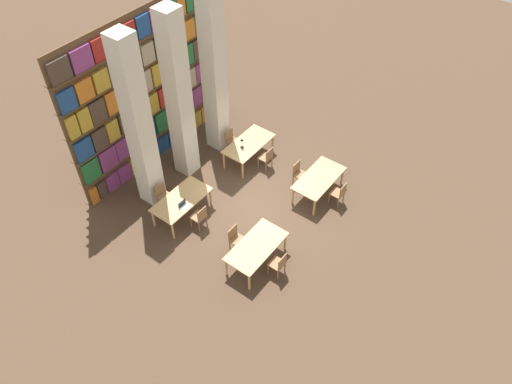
# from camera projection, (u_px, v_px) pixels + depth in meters

# --- Properties ---
(ground_plane) EXTENTS (40.00, 40.00, 0.00)m
(ground_plane) POSITION_uv_depth(u_px,v_px,m) (253.00, 204.00, 16.54)
(ground_plane) COLOR #4C3828
(bookshelf_bank) EXTENTS (6.57, 0.35, 5.50)m
(bookshelf_bank) POSITION_uv_depth(u_px,v_px,m) (149.00, 92.00, 16.40)
(bookshelf_bank) COLOR brown
(bookshelf_bank) RESTS_ON ground_plane
(pillar_left) EXTENTS (0.63, 0.63, 6.00)m
(pillar_left) POSITION_uv_depth(u_px,v_px,m) (139.00, 126.00, 14.63)
(pillar_left) COLOR silver
(pillar_left) RESTS_ON ground_plane
(pillar_center) EXTENTS (0.63, 0.63, 6.00)m
(pillar_center) POSITION_uv_depth(u_px,v_px,m) (179.00, 99.00, 15.58)
(pillar_center) COLOR silver
(pillar_center) RESTS_ON ground_plane
(pillar_right) EXTENTS (0.63, 0.63, 6.00)m
(pillar_right) POSITION_uv_depth(u_px,v_px,m) (214.00, 74.00, 16.53)
(pillar_right) COLOR silver
(pillar_right) RESTS_ON ground_plane
(reading_table_0) EXTENTS (1.94, 0.99, 0.75)m
(reading_table_0) POSITION_uv_depth(u_px,v_px,m) (256.00, 248.00, 14.44)
(reading_table_0) COLOR tan
(reading_table_0) RESTS_ON ground_plane
(chair_0) EXTENTS (0.42, 0.40, 0.90)m
(chair_0) POSITION_uv_depth(u_px,v_px,m) (279.00, 264.00, 14.27)
(chair_0) COLOR olive
(chair_0) RESTS_ON ground_plane
(chair_1) EXTENTS (0.42, 0.40, 0.90)m
(chair_1) POSITION_uv_depth(u_px,v_px,m) (236.00, 238.00, 14.92)
(chair_1) COLOR olive
(chair_1) RESTS_ON ground_plane
(reading_table_1) EXTENTS (1.94, 0.99, 0.75)m
(reading_table_1) POSITION_uv_depth(u_px,v_px,m) (319.00, 179.00, 16.40)
(reading_table_1) COLOR tan
(reading_table_1) RESTS_ON ground_plane
(chair_2) EXTENTS (0.42, 0.40, 0.90)m
(chair_2) POSITION_uv_depth(u_px,v_px,m) (339.00, 193.00, 16.22)
(chair_2) COLOR olive
(chair_2) RESTS_ON ground_plane
(chair_3) EXTENTS (0.42, 0.40, 0.90)m
(chair_3) POSITION_uv_depth(u_px,v_px,m) (299.00, 173.00, 16.87)
(chair_3) COLOR olive
(chair_3) RESTS_ON ground_plane
(reading_table_2) EXTENTS (1.94, 0.99, 0.75)m
(reading_table_2) POSITION_uv_depth(u_px,v_px,m) (182.00, 201.00, 15.73)
(reading_table_2) COLOR tan
(reading_table_2) RESTS_ON ground_plane
(chair_4) EXTENTS (0.42, 0.40, 0.90)m
(chair_4) POSITION_uv_depth(u_px,v_px,m) (200.00, 217.00, 15.51)
(chair_4) COLOR olive
(chair_4) RESTS_ON ground_plane
(chair_5) EXTENTS (0.42, 0.40, 0.90)m
(chair_5) POSITION_uv_depth(u_px,v_px,m) (163.00, 195.00, 16.16)
(chair_5) COLOR olive
(chair_5) RESTS_ON ground_plane
(laptop) EXTENTS (0.32, 0.22, 0.21)m
(laptop) POSITION_uv_depth(u_px,v_px,m) (184.00, 206.00, 15.41)
(laptop) COLOR silver
(laptop) RESTS_ON reading_table_2
(reading_table_3) EXTENTS (1.94, 0.99, 0.75)m
(reading_table_3) POSITION_uv_depth(u_px,v_px,m) (249.00, 145.00, 17.60)
(reading_table_3) COLOR tan
(reading_table_3) RESTS_ON ground_plane
(chair_6) EXTENTS (0.42, 0.40, 0.90)m
(chair_6) POSITION_uv_depth(u_px,v_px,m) (267.00, 157.00, 17.42)
(chair_6) COLOR olive
(chair_6) RESTS_ON ground_plane
(chair_7) EXTENTS (0.42, 0.40, 0.90)m
(chair_7) POSITION_uv_depth(u_px,v_px,m) (232.00, 140.00, 18.07)
(chair_7) COLOR olive
(chair_7) RESTS_ON ground_plane
(desk_lamp_0) EXTENTS (0.14, 0.14, 0.39)m
(desk_lamp_0) POSITION_uv_depth(u_px,v_px,m) (242.00, 142.00, 17.20)
(desk_lamp_0) COLOR black
(desk_lamp_0) RESTS_ON reading_table_3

